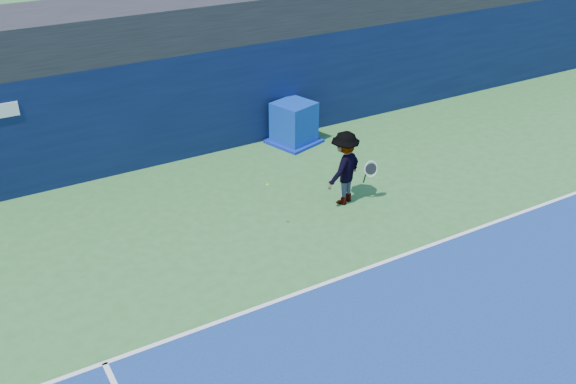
# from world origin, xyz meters

# --- Properties ---
(ground) EXTENTS (80.00, 80.00, 0.00)m
(ground) POSITION_xyz_m (0.00, 0.00, 0.00)
(ground) COLOR #337032
(ground) RESTS_ON ground
(baseline) EXTENTS (24.00, 0.10, 0.01)m
(baseline) POSITION_xyz_m (0.00, 3.00, 0.01)
(baseline) COLOR white
(baseline) RESTS_ON ground
(stadium_band) EXTENTS (36.00, 3.00, 1.20)m
(stadium_band) POSITION_xyz_m (0.00, 11.50, 3.60)
(stadium_band) COLOR black
(stadium_band) RESTS_ON back_wall_assembly
(back_wall_assembly) EXTENTS (36.00, 1.03, 3.00)m
(back_wall_assembly) POSITION_xyz_m (-0.00, 10.50, 1.50)
(back_wall_assembly) COLOR #0A1539
(back_wall_assembly) RESTS_ON ground
(equipment_cart) EXTENTS (1.64, 1.64, 1.27)m
(equipment_cart) POSITION_xyz_m (2.64, 9.44, 0.58)
(equipment_cart) COLOR #0B31A3
(equipment_cart) RESTS_ON ground
(tennis_player) EXTENTS (1.46, 1.14, 1.89)m
(tennis_player) POSITION_xyz_m (1.84, 5.66, 0.95)
(tennis_player) COLOR white
(tennis_player) RESTS_ON ground
(tennis_ball) EXTENTS (0.06, 0.06, 0.06)m
(tennis_ball) POSITION_xyz_m (-0.48, 5.35, 1.23)
(tennis_ball) COLOR #B7E419
(tennis_ball) RESTS_ON ground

